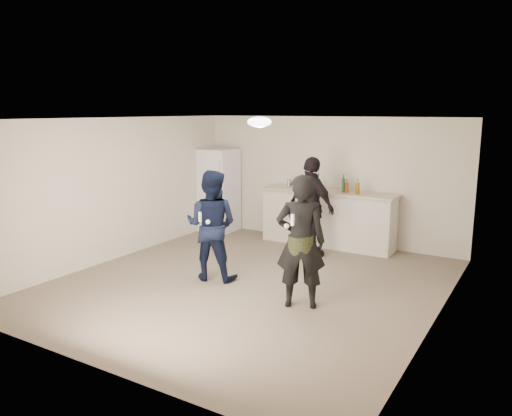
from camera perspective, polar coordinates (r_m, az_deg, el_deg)
The scene contains 21 objects.
floor at distance 7.78m, azimuth -0.77°, elevation -8.59°, with size 6.00×6.00×0.00m, color #6B5B4C.
ceiling at distance 7.32m, azimuth -0.82°, elevation 10.16°, with size 6.00×6.00×0.00m, color silver.
wall_back at distance 10.09m, azimuth 8.21°, elevation 3.20°, with size 6.00×6.00×0.00m, color beige.
wall_front at distance 5.21m, azimuth -18.47°, elevation -4.78°, with size 6.00×6.00×0.00m, color beige.
wall_left at distance 9.18m, azimuth -15.57°, elevation 2.11°, with size 6.00×6.00×0.00m, color beige.
wall_right at distance 6.47m, azimuth 20.42°, elevation -1.85°, with size 6.00×6.00×0.00m, color beige.
counter at distance 9.86m, azimuth 8.17°, elevation -1.27°, with size 2.60×0.56×1.05m, color beige.
counter_top at distance 9.76m, azimuth 8.26°, elevation 1.86°, with size 2.68×0.64×0.04m, color #C5B198.
fridge at distance 10.95m, azimuth -4.28°, elevation 2.05°, with size 0.70×0.70×1.80m, color white.
fridge_handle at distance 10.43m, azimuth -4.22°, elevation 3.82°, with size 0.02×0.02×0.60m, color #B7B6BB.
ceiling_dome at distance 7.58m, azimuth 0.39°, elevation 9.82°, with size 0.36×0.36×0.16m, color white.
shaker at distance 10.11m, azimuth 3.79°, elevation 2.87°, with size 0.08×0.08×0.17m, color #ADADB1.
man at distance 7.79m, azimuth -5.12°, elevation -1.98°, with size 0.84×0.65×1.73m, color #0E193A.
woman at distance 6.67m, azimuth 5.13°, elevation -3.85°, with size 0.66×0.43×1.81m, color black.
camo_shorts at distance 6.68m, azimuth 5.12°, elevation -4.31°, with size 0.34×0.34×0.28m, color #333D1B.
spectator at distance 9.00m, azimuth 6.35°, elevation 0.08°, with size 1.06×0.44×1.82m, color black.
remote_man at distance 7.53m, azimuth -6.39°, elevation -1.01°, with size 0.04×0.04×0.15m, color white.
nunchuk_man at distance 7.49m, azimuth -5.51°, elevation -1.59°, with size 0.07×0.07×0.07m, color white.
remote_woman at distance 6.37m, azimuth 4.20°, elevation -1.36°, with size 0.04×0.04×0.15m, color white.
nunchuk_woman at distance 6.46m, azimuth 3.52°, elevation -2.08°, with size 0.07×0.07×0.07m, color white.
bottle_cluster at distance 9.65m, azimuth 9.07°, elevation 2.49°, with size 1.21×0.25×0.27m.
Camera 1 is at (3.85, -6.23, 2.63)m, focal length 35.00 mm.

